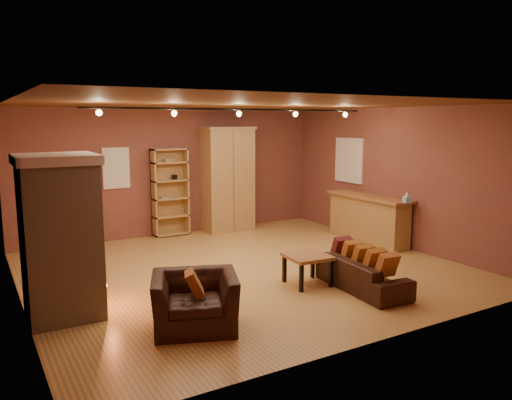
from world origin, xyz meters
TOP-DOWN VIEW (x-y plane):
  - floor at (0.00, 0.00)m, footprint 7.00×7.00m
  - ceiling at (0.00, 0.00)m, footprint 7.00×7.00m
  - back_wall at (0.00, 3.25)m, footprint 7.00×0.02m
  - left_wall at (-3.50, 0.00)m, footprint 0.02×6.50m
  - right_wall at (3.50, 0.00)m, footprint 0.02×6.50m
  - fireplace at (-3.04, -0.60)m, footprint 1.01×0.98m
  - back_window at (-1.30, 3.23)m, footprint 0.56×0.04m
  - bookcase at (-0.17, 3.15)m, footprint 0.79×0.31m
  - armoire at (1.18, 2.94)m, footprint 1.18×0.67m
  - bar_counter at (3.20, 0.44)m, footprint 0.56×2.08m
  - tissue_box at (3.15, -0.64)m, footprint 0.13×0.13m
  - right_window at (3.47, 1.40)m, footprint 0.05×0.90m
  - loveseat at (1.03, -1.79)m, footprint 0.61×1.66m
  - armchair at (-1.72, -1.81)m, footprint 1.20×1.00m
  - coffee_table at (0.45, -1.18)m, footprint 0.68×0.68m
  - track_rail at (0.00, 0.20)m, footprint 5.20×0.09m

SIDE VIEW (x-z plane):
  - floor at x=0.00m, z-range 0.00..0.00m
  - loveseat at x=1.03m, z-range -0.01..0.70m
  - coffee_table at x=0.45m, z-range 0.17..0.65m
  - armchair at x=-1.72m, z-range 0.00..0.90m
  - bar_counter at x=3.20m, z-range 0.01..1.00m
  - bookcase at x=-0.17m, z-range 0.02..1.96m
  - fireplace at x=-3.04m, z-range 0.00..2.12m
  - tissue_box at x=3.15m, z-range 0.98..1.19m
  - armoire at x=1.18m, z-range 0.00..2.40m
  - back_wall at x=0.00m, z-range 0.00..2.80m
  - left_wall at x=-3.50m, z-range 0.00..2.80m
  - right_wall at x=3.50m, z-range 0.00..2.80m
  - back_window at x=-1.30m, z-range 1.12..1.98m
  - right_window at x=3.47m, z-range 1.15..2.15m
  - track_rail at x=0.00m, z-range 2.62..2.75m
  - ceiling at x=0.00m, z-range 2.80..2.80m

